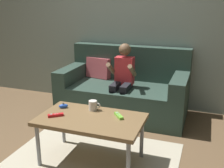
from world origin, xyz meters
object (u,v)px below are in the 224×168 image
(coffee_table, at_px, (91,122))
(game_remote_red_near_edge, at_px, (56,115))
(coffee_mug, at_px, (93,105))
(couch, at_px, (124,91))
(person_seated_on_couch, at_px, (122,78))
(game_remote_lime_far_corner, at_px, (119,116))
(nunchuk_blue, at_px, (63,106))

(coffee_table, relative_size, game_remote_red_near_edge, 7.09)
(coffee_mug, bearing_deg, couch, 90.89)
(coffee_table, bearing_deg, game_remote_red_near_edge, -165.42)
(couch, height_order, game_remote_red_near_edge, couch)
(couch, bearing_deg, coffee_mug, -89.11)
(couch, bearing_deg, person_seated_on_couch, -78.23)
(couch, relative_size, person_seated_on_couch, 1.70)
(coffee_mug, bearing_deg, game_remote_lime_far_corner, -14.14)
(couch, relative_size, coffee_table, 1.71)
(couch, xyz_separation_m, coffee_mug, (0.02, -1.04, 0.19))
(person_seated_on_couch, xyz_separation_m, game_remote_lime_far_corner, (0.26, -0.92, -0.08))
(coffee_mug, bearing_deg, person_seated_on_couch, 88.51)
(couch, bearing_deg, game_remote_red_near_edge, -100.84)
(couch, xyz_separation_m, coffee_table, (0.06, -1.21, 0.10))
(nunchuk_blue, bearing_deg, person_seated_on_couch, 70.53)
(couch, xyz_separation_m, nunchuk_blue, (-0.28, -1.09, 0.16))
(game_remote_lime_far_corner, bearing_deg, coffee_table, -156.76)
(person_seated_on_couch, xyz_separation_m, nunchuk_blue, (-0.32, -0.90, -0.08))
(coffee_table, xyz_separation_m, game_remote_red_near_edge, (-0.31, -0.08, 0.05))
(couch, xyz_separation_m, game_remote_lime_far_corner, (0.30, -1.11, 0.15))
(couch, xyz_separation_m, game_remote_red_near_edge, (-0.25, -1.29, 0.15))
(couch, relative_size, game_remote_red_near_edge, 12.13)
(game_remote_lime_far_corner, bearing_deg, person_seated_on_couch, 105.56)
(coffee_table, height_order, game_remote_red_near_edge, game_remote_red_near_edge)
(game_remote_lime_far_corner, bearing_deg, couch, 104.94)
(person_seated_on_couch, bearing_deg, game_remote_red_near_edge, -104.47)
(nunchuk_blue, bearing_deg, game_remote_red_near_edge, -80.58)
(coffee_table, height_order, nunchuk_blue, nunchuk_blue)
(person_seated_on_couch, bearing_deg, game_remote_lime_far_corner, -74.44)
(game_remote_red_near_edge, relative_size, game_remote_lime_far_corner, 1.02)
(coffee_table, bearing_deg, coffee_mug, 106.10)
(person_seated_on_couch, distance_m, game_remote_red_near_edge, 1.14)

